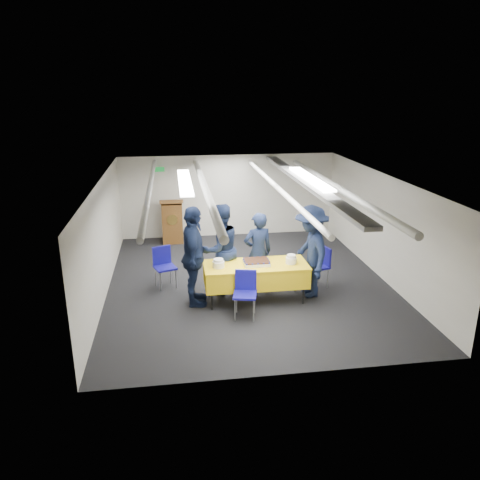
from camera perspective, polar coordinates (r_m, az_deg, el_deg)
name	(u,v)px	position (r m, az deg, el deg)	size (l,w,h in m)	color
ground	(248,282)	(10.32, 0.99, -5.15)	(7.00, 7.00, 0.00)	black
room_shell	(250,197)	(10.15, 1.20, 5.23)	(6.00, 7.00, 2.30)	beige
serving_table	(256,274)	(9.27, 1.93, -4.19)	(2.05, 0.84, 0.77)	black
sheet_cake	(256,262)	(9.19, 2.01, -2.70)	(0.52, 0.40, 0.09)	white
plate_stack_left	(218,263)	(9.02, -2.64, -2.87)	(0.23, 0.23, 0.17)	white
plate_stack_right	(291,259)	(9.26, 6.26, -2.37)	(0.22, 0.22, 0.18)	white
podium	(172,221)	(12.87, -8.26, 2.36)	(0.62, 0.53, 1.25)	brown
chair_near	(245,289)	(8.69, 0.65, -5.97)	(0.50, 0.50, 0.87)	gray
chair_right	(321,262)	(10.10, 9.80, -2.70)	(0.52, 0.52, 0.87)	gray
chair_left	(164,263)	(10.07, -9.30, -2.74)	(0.53, 0.53, 0.87)	gray
sailor_a	(258,252)	(9.64, 2.19, -1.49)	(0.62, 0.40, 1.69)	black
sailor_b	(220,249)	(9.53, -2.49, -1.12)	(0.91, 0.71, 1.88)	black
sailor_c	(194,257)	(8.99, -5.69, -2.06)	(1.16, 0.48, 1.98)	black
sailor_d	(311,251)	(9.48, 8.60, -1.39)	(1.22, 0.70, 1.89)	black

